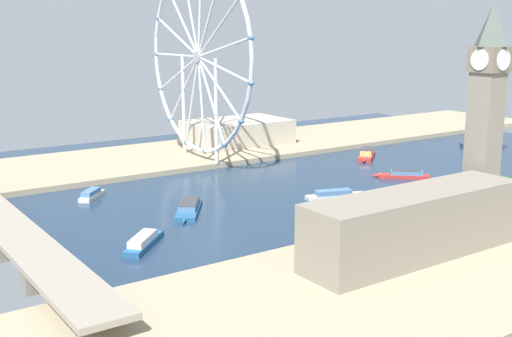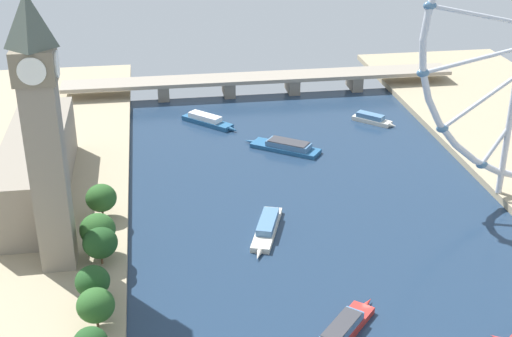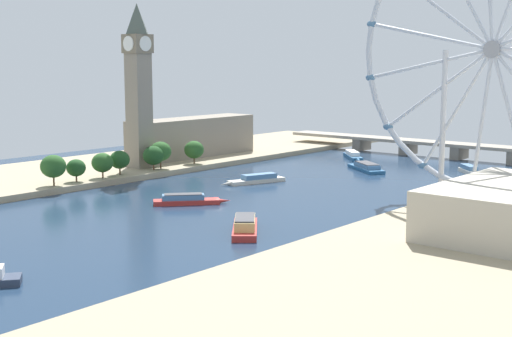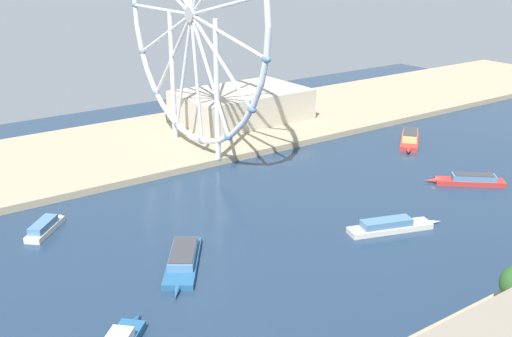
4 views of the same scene
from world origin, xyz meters
name	(u,v)px [view 3 (image 3 of 4)]	position (x,y,z in m)	size (l,w,h in m)	color
ground_plane	(219,204)	(0.00, 0.00, 0.00)	(403.63, 403.63, 0.00)	#1E334C
riverbank_left	(60,173)	(-116.82, 0.00, 1.50)	(90.00, 520.00, 3.00)	tan
riverbank_right	(480,244)	(116.82, 0.00, 1.50)	(90.00, 520.00, 3.00)	tan
clock_tower	(138,83)	(-93.19, 36.34, 49.27)	(13.28, 13.28, 89.01)	gray
parliament_block	(192,137)	(-105.79, 89.69, 14.86)	(22.00, 90.71, 23.72)	gray
tree_row_embankment	(128,158)	(-80.00, 16.95, 11.32)	(14.27, 107.18, 14.86)	#513823
ferris_wheel	(493,51)	(92.77, 63.09, 65.07)	(119.22, 3.20, 121.69)	silver
river_bridge	(433,145)	(0.00, 204.16, 7.51)	(215.63, 17.21, 9.92)	gray
tour_boat_0	(245,226)	(43.72, -33.25, 2.53)	(25.82, 29.64, 6.20)	#B22D28
tour_boat_1	(470,170)	(47.99, 150.80, 1.91)	(19.40, 19.08, 4.47)	beige
tour_boat_2	(257,179)	(-21.94, 51.56, 1.83)	(16.36, 35.51, 4.48)	beige
tour_boat_4	(366,167)	(-1.14, 123.19, 1.93)	(33.76, 26.28, 4.69)	#235684
tour_boat_6	(353,156)	(-33.62, 160.77, 2.03)	(26.51, 26.79, 4.92)	#235684
tour_boat_7	(186,200)	(-9.85, -9.93, 1.88)	(25.30, 27.78, 4.57)	#B22D28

